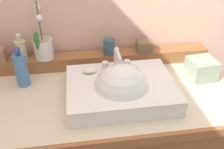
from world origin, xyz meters
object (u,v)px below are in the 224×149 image
sink_basin (121,90)px  soap_dispenser (21,48)px  soap_bar (89,70)px  potted_plant (43,45)px  lotion_bottle (21,69)px  tumbler_cup (109,47)px  trinket_box (145,46)px  tissue_box (201,69)px

sink_basin → soap_dispenser: (-0.48, 0.33, 0.09)m
soap_bar → potted_plant: bearing=138.9°
lotion_bottle → potted_plant: bearing=53.5°
potted_plant → tumbler_cup: (0.35, -0.01, -0.03)m
sink_basin → lotion_bottle: bearing=159.2°
tumbler_cup → lotion_bottle: lotion_bottle is taller
potted_plant → tumbler_cup: 0.35m
sink_basin → trinket_box: (0.19, 0.31, 0.07)m
soap_dispenser → tumbler_cup: 0.47m
trinket_box → lotion_bottle: size_ratio=0.42×
soap_bar → tissue_box: (0.58, -0.01, -0.04)m
soap_dispenser → potted_plant: bearing=-9.2°
tumbler_cup → trinket_box: 0.20m
trinket_box → potted_plant: bearing=-176.5°
soap_dispenser → tissue_box: size_ratio=1.03×
soap_dispenser → trinket_box: (0.67, -0.03, -0.02)m
soap_bar → lotion_bottle: bearing=169.2°
sink_basin → soap_bar: (-0.14, 0.11, 0.05)m
tumbler_cup → tissue_box: (0.46, -0.19, -0.07)m
sink_basin → lotion_bottle: 0.50m
potted_plant → lotion_bottle: 0.18m
sink_basin → tumbler_cup: bearing=92.8°
tumbler_cup → potted_plant: bearing=178.0°
tumbler_cup → soap_dispenser: bearing=176.2°
potted_plant → trinket_box: potted_plant is taller
sink_basin → soap_bar: 0.18m
sink_basin → tissue_box: bearing=13.7°
trinket_box → soap_bar: bearing=-145.0°
soap_bar → lotion_bottle: size_ratio=0.34×
soap_dispenser → tissue_box: soap_dispenser is taller
sink_basin → lotion_bottle: lotion_bottle is taller
potted_plant → tissue_box: 0.84m
lotion_bottle → tissue_box: lotion_bottle is taller
sink_basin → potted_plant: bearing=139.3°
tumbler_cup → tissue_box: 0.50m
sink_basin → soap_bar: sink_basin is taller
potted_plant → tissue_box: size_ratio=2.58×
sink_basin → tumbler_cup: (-0.01, 0.30, 0.08)m
trinket_box → lotion_bottle: (-0.65, -0.13, -0.02)m
potted_plant → trinket_box: size_ratio=3.90×
soap_bar → potted_plant: 0.31m
potted_plant → tumbler_cup: size_ratio=3.76×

